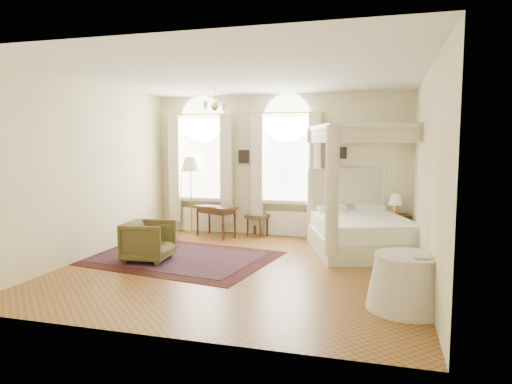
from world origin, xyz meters
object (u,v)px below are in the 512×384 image
armchair (149,241)px  floor_lamp (191,168)px  canopy_bed (362,224)px  writing_desk (216,211)px  nightstand (398,230)px  coffee_table (164,232)px  stool (257,218)px  side_table (407,282)px

armchair → floor_lamp: size_ratio=0.44×
canopy_bed → writing_desk: canopy_bed is taller
nightstand → canopy_bed: bearing=-131.2°
coffee_table → nightstand: bearing=18.9°
writing_desk → stool: size_ratio=1.98×
armchair → coffee_table: 1.05m
stool → side_table: (3.14, -4.03, -0.07)m
writing_desk → coffee_table: 1.55m
armchair → floor_lamp: bearing=2.5°
armchair → floor_lamp: 3.02m
canopy_bed → stool: 2.60m
canopy_bed → floor_lamp: 4.31m
armchair → side_table: (4.46, -1.29, -0.02)m
stool → side_table: bearing=-52.1°
floor_lamp → stool: bearing=-0.0°
coffee_table → side_table: bearing=-26.3°
side_table → canopy_bed: bearing=103.1°
nightstand → armchair: (-4.46, -2.62, 0.04)m
nightstand → floor_lamp: size_ratio=0.36×
canopy_bed → floor_lamp: bearing=167.0°
canopy_bed → coffee_table: bearing=-168.9°
coffee_table → floor_lamp: bearing=94.2°
writing_desk → armchair: size_ratio=1.31×
side_table → nightstand: bearing=90.0°
stool → nightstand: bearing=-2.2°
floor_lamp → coffee_table: bearing=-85.8°
nightstand → floor_lamp: floor_lamp is taller
nightstand → stool: 3.14m
canopy_bed → armchair: canopy_bed is taller
nightstand → coffee_table: bearing=-161.1°
coffee_table → side_table: 5.21m
canopy_bed → side_table: canopy_bed is taller
floor_lamp → canopy_bed: bearing=-13.0°
stool → floor_lamp: floor_lamp is taller
stool → armchair: (-1.32, -2.74, -0.06)m
coffee_table → armchair: bearing=-78.1°
nightstand → writing_desk: bearing=-177.1°
nightstand → armchair: armchair is taller
coffee_table → canopy_bed: bearing=11.1°
canopy_bed → writing_desk: 3.38m
nightstand → side_table: side_table is taller
armchair → stool: bearing=-30.3°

